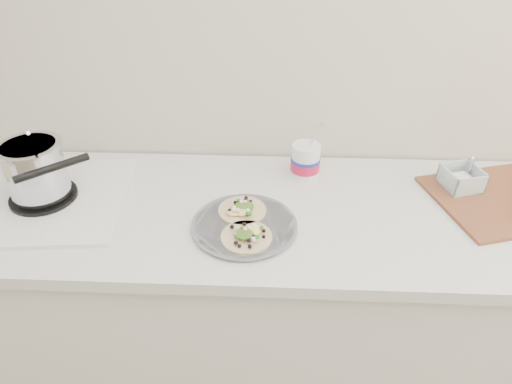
{
  "coord_description": "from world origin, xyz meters",
  "views": [
    {
      "loc": [
        -0.03,
        0.27,
        1.75
      ],
      "look_at": [
        -0.09,
        1.42,
        0.96
      ],
      "focal_mm": 32.0,
      "sensor_mm": 36.0,
      "label": 1
    }
  ],
  "objects_px": {
    "cutboard": "(510,192)",
    "tub": "(306,159)",
    "stove": "(39,180)",
    "taco_plate": "(244,223)"
  },
  "relations": [
    {
      "from": "cutboard",
      "to": "tub",
      "type": "bearing_deg",
      "value": 155.37
    },
    {
      "from": "stove",
      "to": "cutboard",
      "type": "xyz_separation_m",
      "value": [
        1.49,
        0.09,
        -0.06
      ]
    },
    {
      "from": "stove",
      "to": "taco_plate",
      "type": "distance_m",
      "value": 0.65
    },
    {
      "from": "tub",
      "to": "cutboard",
      "type": "distance_m",
      "value": 0.66
    },
    {
      "from": "taco_plate",
      "to": "tub",
      "type": "relative_size",
      "value": 1.4
    },
    {
      "from": "tub",
      "to": "cutboard",
      "type": "height_order",
      "value": "tub"
    },
    {
      "from": "stove",
      "to": "taco_plate",
      "type": "height_order",
      "value": "stove"
    },
    {
      "from": "taco_plate",
      "to": "stove",
      "type": "bearing_deg",
      "value": 170.83
    },
    {
      "from": "tub",
      "to": "cutboard",
      "type": "xyz_separation_m",
      "value": [
        0.65,
        -0.1,
        -0.05
      ]
    },
    {
      "from": "cutboard",
      "to": "stove",
      "type": "bearing_deg",
      "value": 167.71
    }
  ]
}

